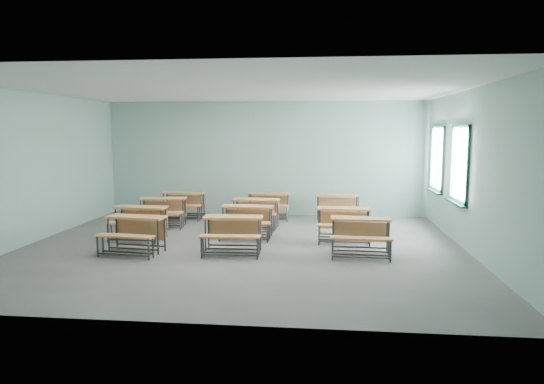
{
  "coord_description": "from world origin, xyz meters",
  "views": [
    {
      "loc": [
        1.63,
        -9.62,
        2.37
      ],
      "look_at": [
        0.5,
        1.2,
        1.0
      ],
      "focal_mm": 32.0,
      "sensor_mm": 36.0,
      "label": 1
    }
  ],
  "objects_px": {
    "desk_unit_r0c2": "(361,231)",
    "desk_unit_r1c2": "(344,219)",
    "desk_unit_r1c1": "(247,217)",
    "desk_unit_r3c1": "(269,201)",
    "desk_unit_r3c0": "(183,201)",
    "desk_unit_r3c2": "(338,204)",
    "desk_unit_r0c0": "(134,229)",
    "desk_unit_r1c0": "(139,218)",
    "desk_unit_r0c1": "(233,229)",
    "desk_unit_r2c0": "(162,208)",
    "desk_unit_r2c1": "(255,209)"
  },
  "relations": [
    {
      "from": "desk_unit_r2c1",
      "to": "desk_unit_r3c2",
      "type": "xyz_separation_m",
      "value": [
        2.05,
        1.06,
        0.0
      ]
    },
    {
      "from": "desk_unit_r1c1",
      "to": "desk_unit_r3c2",
      "type": "relative_size",
      "value": 0.97
    },
    {
      "from": "desk_unit_r0c2",
      "to": "desk_unit_r0c1",
      "type": "bearing_deg",
      "value": -175.96
    },
    {
      "from": "desk_unit_r1c2",
      "to": "desk_unit_r0c2",
      "type": "bearing_deg",
      "value": -76.9
    },
    {
      "from": "desk_unit_r0c2",
      "to": "desk_unit_r1c1",
      "type": "relative_size",
      "value": 1.01
    },
    {
      "from": "desk_unit_r0c0",
      "to": "desk_unit_r1c1",
      "type": "distance_m",
      "value": 2.52
    },
    {
      "from": "desk_unit_r1c0",
      "to": "desk_unit_r3c2",
      "type": "xyz_separation_m",
      "value": [
        4.43,
        2.54,
        0.0
      ]
    },
    {
      "from": "desk_unit_r1c2",
      "to": "desk_unit_r0c0",
      "type": "bearing_deg",
      "value": -159.86
    },
    {
      "from": "desk_unit_r0c0",
      "to": "desk_unit_r2c0",
      "type": "height_order",
      "value": "same"
    },
    {
      "from": "desk_unit_r0c2",
      "to": "desk_unit_r2c1",
      "type": "bearing_deg",
      "value": 136.49
    },
    {
      "from": "desk_unit_r3c1",
      "to": "desk_unit_r1c1",
      "type": "bearing_deg",
      "value": -96.3
    },
    {
      "from": "desk_unit_r3c0",
      "to": "desk_unit_r0c1",
      "type": "bearing_deg",
      "value": -60.86
    },
    {
      "from": "desk_unit_r0c2",
      "to": "desk_unit_r1c2",
      "type": "relative_size",
      "value": 1.02
    },
    {
      "from": "desk_unit_r1c2",
      "to": "desk_unit_r1c0",
      "type": "bearing_deg",
      "value": -176.08
    },
    {
      "from": "desk_unit_r1c2",
      "to": "desk_unit_r3c0",
      "type": "relative_size",
      "value": 1.0
    },
    {
      "from": "desk_unit_r0c1",
      "to": "desk_unit_r1c0",
      "type": "bearing_deg",
      "value": 153.52
    },
    {
      "from": "desk_unit_r3c0",
      "to": "desk_unit_r3c2",
      "type": "bearing_deg",
      "value": -1.33
    },
    {
      "from": "desk_unit_r3c1",
      "to": "desk_unit_r3c0",
      "type": "bearing_deg",
      "value": -177.1
    },
    {
      "from": "desk_unit_r0c0",
      "to": "desk_unit_r3c2",
      "type": "distance_m",
      "value": 5.52
    },
    {
      "from": "desk_unit_r3c2",
      "to": "desk_unit_r0c1",
      "type": "bearing_deg",
      "value": -125.25
    },
    {
      "from": "desk_unit_r0c2",
      "to": "desk_unit_r3c1",
      "type": "relative_size",
      "value": 1.01
    },
    {
      "from": "desk_unit_r1c1",
      "to": "desk_unit_r3c0",
      "type": "xyz_separation_m",
      "value": [
        -2.12,
        2.25,
        0.0
      ]
    },
    {
      "from": "desk_unit_r0c0",
      "to": "desk_unit_r3c1",
      "type": "xyz_separation_m",
      "value": [
        2.2,
        3.97,
        0.0
      ]
    },
    {
      "from": "desk_unit_r1c1",
      "to": "desk_unit_r3c0",
      "type": "height_order",
      "value": "same"
    },
    {
      "from": "desk_unit_r1c1",
      "to": "desk_unit_r3c1",
      "type": "xyz_separation_m",
      "value": [
        0.22,
        2.42,
        0.0
      ]
    },
    {
      "from": "desk_unit_r0c1",
      "to": "desk_unit_r1c0",
      "type": "height_order",
      "value": "same"
    },
    {
      "from": "desk_unit_r1c1",
      "to": "desk_unit_r2c1",
      "type": "xyz_separation_m",
      "value": [
        0.03,
        1.12,
        0.0
      ]
    },
    {
      "from": "desk_unit_r2c0",
      "to": "desk_unit_r3c0",
      "type": "xyz_separation_m",
      "value": [
        0.17,
        1.2,
        0.0
      ]
    },
    {
      "from": "desk_unit_r1c1",
      "to": "desk_unit_r1c2",
      "type": "xyz_separation_m",
      "value": [
        2.14,
        -0.09,
        0.0
      ]
    },
    {
      "from": "desk_unit_r1c2",
      "to": "desk_unit_r3c2",
      "type": "bearing_deg",
      "value": 91.78
    },
    {
      "from": "desk_unit_r0c0",
      "to": "desk_unit_r2c0",
      "type": "xyz_separation_m",
      "value": [
        -0.31,
        2.61,
        0.0
      ]
    },
    {
      "from": "desk_unit_r1c0",
      "to": "desk_unit_r1c2",
      "type": "bearing_deg",
      "value": 5.52
    },
    {
      "from": "desk_unit_r3c0",
      "to": "desk_unit_r3c2",
      "type": "relative_size",
      "value": 0.96
    },
    {
      "from": "desk_unit_r3c0",
      "to": "desk_unit_r3c2",
      "type": "xyz_separation_m",
      "value": [
        4.2,
        -0.07,
        0.0
      ]
    },
    {
      "from": "desk_unit_r2c1",
      "to": "desk_unit_r3c1",
      "type": "height_order",
      "value": "same"
    },
    {
      "from": "desk_unit_r2c0",
      "to": "desk_unit_r1c1",
      "type": "bearing_deg",
      "value": -30.66
    },
    {
      "from": "desk_unit_r1c0",
      "to": "desk_unit_r3c0",
      "type": "height_order",
      "value": "same"
    },
    {
      "from": "desk_unit_r3c0",
      "to": "desk_unit_r3c2",
      "type": "height_order",
      "value": "same"
    },
    {
      "from": "desk_unit_r3c1",
      "to": "desk_unit_r0c2",
      "type": "bearing_deg",
      "value": -60.57
    },
    {
      "from": "desk_unit_r0c0",
      "to": "desk_unit_r0c2",
      "type": "distance_m",
      "value": 4.39
    },
    {
      "from": "desk_unit_r1c0",
      "to": "desk_unit_r3c2",
      "type": "height_order",
      "value": "same"
    },
    {
      "from": "desk_unit_r1c1",
      "to": "desk_unit_r2c1",
      "type": "relative_size",
      "value": 0.97
    },
    {
      "from": "desk_unit_r3c1",
      "to": "desk_unit_r3c2",
      "type": "xyz_separation_m",
      "value": [
        1.87,
        -0.23,
        0.0
      ]
    },
    {
      "from": "desk_unit_r0c2",
      "to": "desk_unit_r1c0",
      "type": "height_order",
      "value": "same"
    },
    {
      "from": "desk_unit_r1c2",
      "to": "desk_unit_r3c1",
      "type": "relative_size",
      "value": 0.99
    },
    {
      "from": "desk_unit_r3c1",
      "to": "desk_unit_r0c1",
      "type": "bearing_deg",
      "value": -95.34
    },
    {
      "from": "desk_unit_r1c2",
      "to": "desk_unit_r3c2",
      "type": "relative_size",
      "value": 0.96
    },
    {
      "from": "desk_unit_r0c1",
      "to": "desk_unit_r2c1",
      "type": "relative_size",
      "value": 0.98
    },
    {
      "from": "desk_unit_r0c1",
      "to": "desk_unit_r3c1",
      "type": "height_order",
      "value": "same"
    },
    {
      "from": "desk_unit_r0c1",
      "to": "desk_unit_r0c2",
      "type": "bearing_deg",
      "value": -0.16
    }
  ]
}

